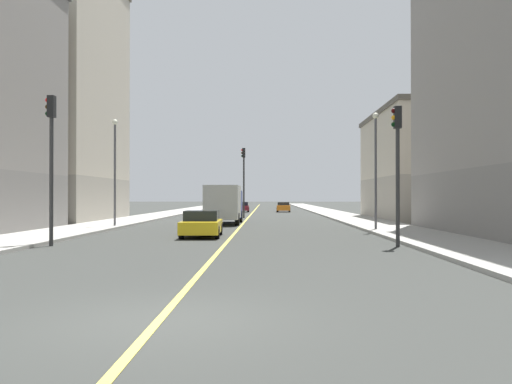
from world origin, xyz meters
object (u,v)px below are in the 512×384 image
(street_lamp_right_near, at_px, (115,161))
(car_orange, at_px, (283,207))
(building_right_midblock, at_px, (48,93))
(box_truck, at_px, (224,203))
(traffic_light_right_near, at_px, (51,149))
(traffic_light_median_far, at_px, (244,173))
(car_maroon, at_px, (242,207))
(traffic_light_left_near, at_px, (397,155))
(car_yellow, at_px, (202,224))
(street_lamp_left_near, at_px, (376,158))
(building_left_mid, at_px, (434,165))

(street_lamp_right_near, bearing_deg, car_orange, 71.24)
(building_right_midblock, bearing_deg, box_truck, -16.74)
(building_right_midblock, relative_size, street_lamp_right_near, 3.07)
(traffic_light_right_near, height_order, car_orange, traffic_light_right_near)
(traffic_light_median_far, bearing_deg, car_maroon, 92.97)
(traffic_light_median_far, height_order, box_truck, traffic_light_median_far)
(traffic_light_median_far, height_order, car_orange, traffic_light_median_far)
(traffic_light_left_near, distance_m, car_yellow, 10.48)
(traffic_light_right_near, relative_size, car_orange, 1.54)
(street_lamp_left_near, relative_size, car_yellow, 1.58)
(building_right_midblock, xyz_separation_m, traffic_light_left_near, (23.58, -22.21, -6.92))
(car_yellow, bearing_deg, traffic_light_median_far, 87.34)
(building_right_midblock, xyz_separation_m, street_lamp_left_near, (24.59, -12.90, -6.36))
(building_left_mid, height_order, building_right_midblock, building_right_midblock)
(traffic_light_right_near, bearing_deg, car_yellow, 42.37)
(building_right_midblock, height_order, traffic_light_right_near, building_right_midblock)
(building_right_midblock, bearing_deg, traffic_light_median_far, 22.52)
(box_truck, bearing_deg, car_orange, 80.10)
(building_right_midblock, bearing_deg, street_lamp_right_near, -48.59)
(traffic_light_median_far, bearing_deg, box_truck, -94.91)
(car_orange, height_order, box_truck, box_truck)
(car_yellow, bearing_deg, traffic_light_left_near, -30.76)
(traffic_light_median_far, bearing_deg, traffic_light_left_near, -75.42)
(building_right_midblock, xyz_separation_m, traffic_light_right_near, (9.34, -22.21, -6.64))
(street_lamp_left_near, distance_m, street_lamp_right_near, 16.59)
(car_maroon, bearing_deg, street_lamp_right_near, -100.68)
(building_right_midblock, xyz_separation_m, street_lamp_right_near, (8.36, -9.48, -6.28))
(building_right_midblock, xyz_separation_m, traffic_light_median_far, (16.07, 6.66, -6.39))
(traffic_light_median_far, bearing_deg, street_lamp_left_near, -66.44)
(building_right_midblock, distance_m, street_lamp_left_near, 28.49)
(traffic_light_left_near, xyz_separation_m, street_lamp_left_near, (1.02, 9.32, 0.56))
(car_yellow, relative_size, car_orange, 1.06)
(building_left_mid, distance_m, car_yellow, 27.35)
(street_lamp_right_near, relative_size, box_truck, 0.95)
(traffic_light_median_far, bearing_deg, street_lamp_right_near, -115.52)
(building_left_mid, height_order, traffic_light_left_near, building_left_mid)
(box_truck, bearing_deg, building_left_mid, 23.17)
(traffic_light_right_near, xyz_separation_m, box_truck, (5.76, 17.67, -2.46))
(building_left_mid, distance_m, traffic_light_median_far, 17.27)
(building_left_mid, xyz_separation_m, traffic_light_right_near, (-23.61, -25.31, -0.76))
(traffic_light_left_near, xyz_separation_m, box_truck, (-8.47, 17.67, -2.17))
(building_right_midblock, height_order, street_lamp_right_near, building_right_midblock)
(car_orange, bearing_deg, street_lamp_left_near, -83.96)
(street_lamp_right_near, bearing_deg, traffic_light_median_far, 64.48)
(car_maroon, bearing_deg, box_truck, -89.92)
(car_yellow, relative_size, box_truck, 0.59)
(traffic_light_left_near, relative_size, car_orange, 1.42)
(car_yellow, bearing_deg, street_lamp_left_near, 23.53)
(car_orange, bearing_deg, traffic_light_right_near, -102.95)
(traffic_light_median_far, distance_m, car_yellow, 24.05)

